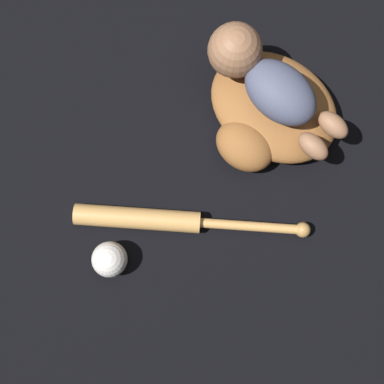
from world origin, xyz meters
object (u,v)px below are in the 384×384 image
(baseball_glove, at_px, (269,113))
(baby_figure, at_px, (264,78))
(baseball_bat, at_px, (161,220))
(baseball, at_px, (110,259))

(baseball_glove, relative_size, baby_figure, 0.99)
(baseball_bat, xyz_separation_m, baseball, (0.06, 0.12, 0.02))
(baseball_bat, bearing_deg, baseball_glove, -111.18)
(baseball_glove, distance_m, baseball_bat, 0.34)
(baseball_glove, xyz_separation_m, baseball_bat, (0.12, 0.32, -0.02))
(baseball_glove, bearing_deg, baseball, 66.99)
(baseball, bearing_deg, baby_figure, -107.41)
(baby_figure, relative_size, baseball_bat, 0.71)
(baseball_glove, bearing_deg, baby_figure, -41.05)
(baseball_glove, height_order, baby_figure, baby_figure)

